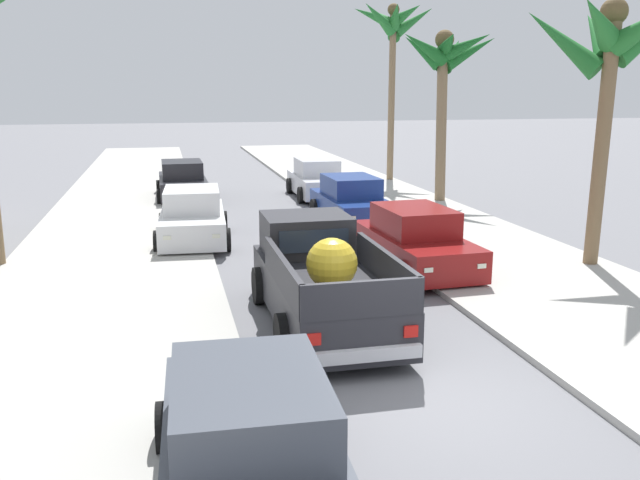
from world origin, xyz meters
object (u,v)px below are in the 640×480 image
at_px(car_left_far, 193,217).
at_px(palm_tree_right_mid, 608,51).
at_px(car_right_near, 415,241).
at_px(car_right_far, 351,202).
at_px(palm_tree_left_fore, 444,61).
at_px(palm_tree_left_mid, 392,29).
at_px(car_left_mid, 250,447).
at_px(car_left_near, 182,182).
at_px(car_right_mid, 317,180).
at_px(pickup_truck, 321,280).

height_order(car_left_far, palm_tree_right_mid, palm_tree_right_mid).
relative_size(car_right_near, palm_tree_right_mid, 0.68).
bearing_deg(car_right_near, car_right_far, 89.37).
height_order(palm_tree_left_fore, palm_tree_right_mid, palm_tree_left_fore).
relative_size(car_right_near, palm_tree_left_fore, 0.67).
bearing_deg(palm_tree_left_mid, car_right_near, -106.49).
relative_size(car_left_mid, palm_tree_left_mid, 0.53).
distance_m(car_right_near, palm_tree_left_mid, 17.10).
bearing_deg(palm_tree_left_mid, palm_tree_right_mid, -90.99).
bearing_deg(car_right_near, car_left_mid, -120.57).
bearing_deg(car_left_far, car_right_near, -40.54).
xyz_separation_m(palm_tree_left_fore, palm_tree_left_mid, (0.03, 6.11, 1.62)).
xyz_separation_m(car_right_far, palm_tree_right_mid, (4.18, -6.70, 4.43)).
xyz_separation_m(car_left_mid, car_left_far, (-0.01, 12.92, 0.00)).
height_order(car_left_near, car_right_far, same).
xyz_separation_m(car_right_near, car_left_mid, (-5.07, -8.58, 0.00)).
height_order(car_left_near, palm_tree_left_fore, palm_tree_left_fore).
relative_size(car_right_mid, car_left_far, 0.99).
bearing_deg(palm_tree_right_mid, car_right_near, 169.62).
bearing_deg(car_left_mid, palm_tree_left_mid, 68.10).
distance_m(car_left_mid, palm_tree_left_fore, 20.68).
bearing_deg(car_left_mid, car_right_near, 59.43).
bearing_deg(car_left_near, car_right_near, -66.92).
bearing_deg(palm_tree_left_fore, car_right_far, -143.72).
xyz_separation_m(car_left_near, palm_tree_left_mid, (9.65, 3.27, 6.19)).
height_order(car_left_mid, car_right_mid, same).
distance_m(car_left_mid, palm_tree_right_mid, 12.93).
relative_size(pickup_truck, car_left_mid, 1.21).
bearing_deg(car_right_near, palm_tree_left_fore, 63.90).
relative_size(car_left_near, car_left_mid, 0.99).
relative_size(car_right_far, palm_tree_right_mid, 0.68).
relative_size(pickup_truck, car_left_near, 1.22).
relative_size(car_right_mid, palm_tree_right_mid, 0.67).
relative_size(car_right_near, car_left_far, 1.00).
height_order(car_left_mid, palm_tree_left_fore, palm_tree_left_fore).
distance_m(car_right_mid, car_left_far, 8.83).
distance_m(pickup_truck, car_left_far, 7.70).
bearing_deg(car_right_mid, car_left_near, 173.68).
xyz_separation_m(pickup_truck, palm_tree_left_mid, (7.56, 18.37, 6.09)).
distance_m(car_right_near, car_right_far, 5.93).
relative_size(car_right_far, palm_tree_left_fore, 0.67).
distance_m(car_right_mid, palm_tree_right_mid, 13.61).
height_order(car_right_near, car_right_far, same).
bearing_deg(palm_tree_left_fore, car_right_near, -116.10).
bearing_deg(palm_tree_right_mid, palm_tree_left_mid, 89.01).
relative_size(car_right_far, palm_tree_left_mid, 0.53).
relative_size(car_left_far, palm_tree_left_mid, 0.54).
xyz_separation_m(car_right_far, palm_tree_left_fore, (4.43, 3.25, 4.57)).
xyz_separation_m(car_right_mid, palm_tree_left_fore, (4.32, -2.25, 4.57)).
xyz_separation_m(car_right_near, palm_tree_left_mid, (4.53, 15.29, 6.19)).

